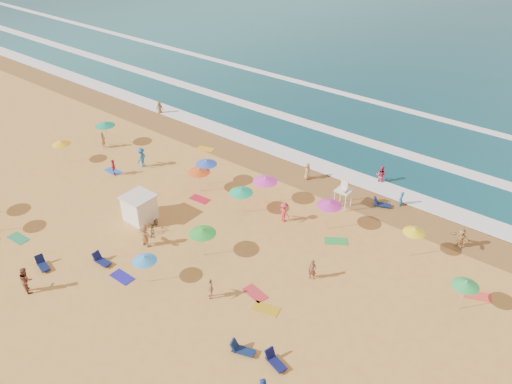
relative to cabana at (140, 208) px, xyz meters
The scene contains 11 objects.
ground 5.83m from the cabana, ahead, with size 220.00×220.00×0.00m, color gold.
wet_sand 14.51m from the cabana, 66.86° to the left, with size 220.00×220.00×0.00m, color olive.
surf_foam 22.87m from the cabana, 75.58° to the left, with size 200.00×18.70×0.05m.
cabana is the anchor object (origin of this frame).
cabana_roof 1.06m from the cabana, ahead, with size 2.20×2.20×0.12m, color silver.
bicycle 2.00m from the cabana, ahead, with size 0.58×1.68×0.88m, color black.
lifeguard_stand 16.18m from the cabana, 44.34° to the left, with size 1.20×1.20×2.10m, color white, non-canonical shape.
beach_umbrellas 4.11m from the cabana, 11.82° to the left, with size 40.56×21.18×0.71m.
loungers 13.87m from the cabana, ahead, with size 44.51×23.27×0.34m.
towels 4.04m from the cabana, 16.99° to the left, with size 39.67×20.86×0.03m.
beachgoers 6.11m from the cabana, 43.41° to the left, with size 50.60×27.44×2.14m.
Camera 1 is at (21.16, -20.30, 22.93)m, focal length 35.00 mm.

